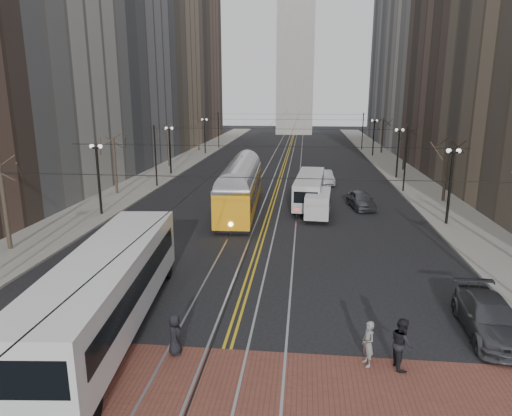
% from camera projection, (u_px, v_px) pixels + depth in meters
% --- Properties ---
extents(ground, '(260.00, 260.00, 0.00)m').
position_uv_depth(ground, '(231.00, 336.00, 18.82)').
color(ground, black).
rests_on(ground, ground).
extents(sidewalk_left, '(5.00, 140.00, 0.15)m').
position_uv_depth(sidewalk_left, '(176.00, 165.00, 63.76)').
color(sidewalk_left, gray).
rests_on(sidewalk_left, ground).
extents(sidewalk_right, '(5.00, 140.00, 0.15)m').
position_uv_depth(sidewalk_right, '(396.00, 169.00, 60.67)').
color(sidewalk_right, gray).
rests_on(sidewalk_right, ground).
extents(crosswalk_band, '(25.00, 6.00, 0.01)m').
position_uv_depth(crosswalk_band, '(212.00, 398.00, 14.96)').
color(crosswalk_band, brown).
rests_on(crosswalk_band, ground).
extents(streetcar_rails, '(4.80, 130.00, 0.02)m').
position_uv_depth(streetcar_rails, '(283.00, 168.00, 62.23)').
color(streetcar_rails, gray).
rests_on(streetcar_rails, ground).
extents(centre_lines, '(0.42, 130.00, 0.01)m').
position_uv_depth(centre_lines, '(283.00, 167.00, 62.23)').
color(centre_lines, gold).
rests_on(centre_lines, ground).
extents(building_left_mid, '(16.00, 20.00, 34.00)m').
position_uv_depth(building_left_mid, '(97.00, 39.00, 61.71)').
color(building_left_mid, slate).
rests_on(building_left_mid, ground).
extents(building_left_far, '(16.00, 20.00, 40.00)m').
position_uv_depth(building_left_far, '(177.00, 46.00, 99.58)').
color(building_left_far, brown).
rests_on(building_left_far, ground).
extents(building_right_mid, '(16.00, 20.00, 34.00)m').
position_uv_depth(building_right_mid, '(492.00, 34.00, 56.45)').
color(building_right_mid, brown).
rests_on(building_right_mid, ground).
extents(building_right_far, '(16.00, 20.00, 40.00)m').
position_uv_depth(building_right_far, '(417.00, 43.00, 94.32)').
color(building_right_far, slate).
rests_on(building_right_far, ground).
extents(lamp_posts, '(27.60, 57.20, 5.60)m').
position_uv_depth(lamp_posts, '(276.00, 165.00, 45.88)').
color(lamp_posts, black).
rests_on(lamp_posts, ground).
extents(street_trees, '(31.68, 53.28, 5.60)m').
position_uv_depth(street_trees, '(280.00, 157.00, 52.15)').
color(street_trees, '#382D23').
rests_on(street_trees, ground).
extents(trolley_wires, '(25.96, 120.00, 6.60)m').
position_uv_depth(trolley_wires, '(280.00, 148.00, 51.51)').
color(trolley_wires, black).
rests_on(trolley_wires, ground).
extents(transit_bus, '(4.12, 13.91, 3.43)m').
position_uv_depth(transit_bus, '(109.00, 292.00, 18.93)').
color(transit_bus, silver).
rests_on(transit_bus, ground).
extents(streetcar, '(3.32, 14.57, 3.41)m').
position_uv_depth(streetcar, '(240.00, 192.00, 38.62)').
color(streetcar, '#FCA416').
rests_on(streetcar, ground).
extents(rear_bus, '(2.91, 10.35, 2.67)m').
position_uv_depth(rear_bus, '(309.00, 190.00, 40.99)').
color(rear_bus, beige).
rests_on(rear_bus, ground).
extents(cargo_van, '(2.22, 4.96, 2.14)m').
position_uv_depth(cargo_van, '(318.00, 205.00, 36.68)').
color(cargo_van, silver).
rests_on(cargo_van, ground).
extents(sedan_grey, '(2.51, 4.70, 1.52)m').
position_uv_depth(sedan_grey, '(361.00, 200.00, 39.83)').
color(sedan_grey, '#42434A').
rests_on(sedan_grey, ground).
extents(sedan_silver, '(2.16, 4.73, 1.50)m').
position_uv_depth(sedan_silver, '(325.00, 177.00, 50.65)').
color(sedan_silver, '#A9ABB1').
rests_on(sedan_silver, ground).
extents(sedan_parked, '(2.35, 5.26, 1.50)m').
position_uv_depth(sedan_parked, '(490.00, 317.00, 18.82)').
color(sedan_parked, '#3B3D42').
rests_on(sedan_parked, ground).
extents(pedestrian_a, '(0.70, 0.89, 1.60)m').
position_uv_depth(pedestrian_a, '(175.00, 334.00, 17.37)').
color(pedestrian_a, black).
rests_on(pedestrian_a, crosswalk_band).
extents(pedestrian_b, '(0.60, 0.73, 1.73)m').
position_uv_depth(pedestrian_b, '(368.00, 344.00, 16.61)').
color(pedestrian_b, gray).
rests_on(pedestrian_b, crosswalk_band).
extents(pedestrian_c, '(0.87, 1.04, 1.92)m').
position_uv_depth(pedestrian_c, '(402.00, 343.00, 16.47)').
color(pedestrian_c, black).
rests_on(pedestrian_c, crosswalk_band).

